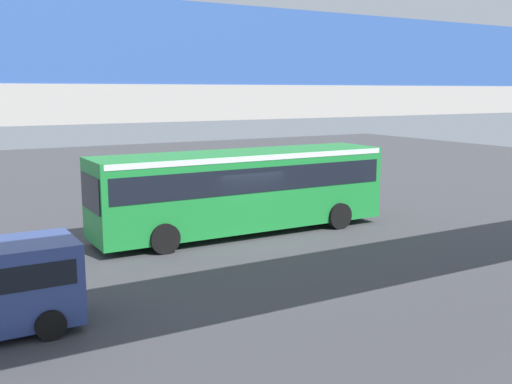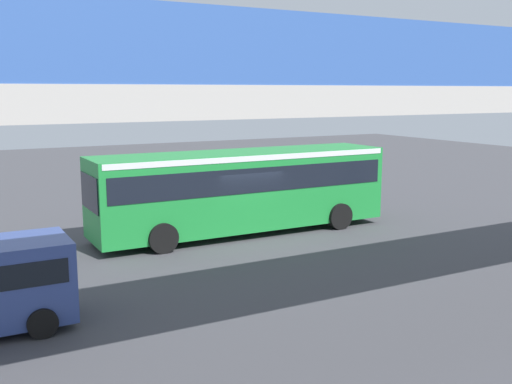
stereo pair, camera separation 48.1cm
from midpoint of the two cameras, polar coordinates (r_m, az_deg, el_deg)
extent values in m
plane|color=#424247|center=(22.40, -1.89, -4.30)|extent=(80.00, 80.00, 0.00)
cube|color=#1E8C38|center=(22.63, -1.93, 0.28)|extent=(11.50, 2.55, 2.86)
cube|color=black|center=(22.55, -1.93, 1.57)|extent=(11.04, 2.59, 0.90)
cube|color=white|center=(22.45, -1.94, 3.59)|extent=(11.27, 2.58, 0.20)
cube|color=black|center=(20.54, -16.27, -0.10)|extent=(0.04, 2.24, 1.20)
cylinder|color=black|center=(20.25, -9.44, -4.43)|extent=(1.04, 0.30, 1.04)
cylinder|color=black|center=(22.60, -11.73, -3.03)|extent=(1.04, 0.30, 1.04)
cylinder|color=black|center=(23.76, 7.42, -2.28)|extent=(1.04, 0.30, 1.04)
cylinder|color=black|center=(25.78, 3.98, -1.28)|extent=(1.04, 0.30, 1.04)
cylinder|color=black|center=(14.18, -20.07, -11.89)|extent=(0.68, 0.22, 0.68)
cylinder|color=black|center=(16.00, -21.31, -9.49)|extent=(0.68, 0.22, 0.68)
cylinder|color=#2D2D38|center=(26.23, 0.02, -1.28)|extent=(0.32, 0.32, 0.85)
cylinder|color=maroon|center=(26.09, 0.02, 0.39)|extent=(0.38, 0.38, 0.70)
sphere|color=tan|center=(26.02, 0.02, 1.44)|extent=(0.22, 0.22, 0.22)
cylinder|color=slate|center=(27.98, 3.06, 1.43)|extent=(0.08, 0.08, 2.80)
cube|color=yellow|center=(27.84, 3.08, 3.67)|extent=(0.04, 0.60, 0.60)
cube|color=silver|center=(29.22, 9.25, -1.11)|extent=(2.00, 0.20, 0.01)
cube|color=silver|center=(26.91, 2.62, -1.92)|extent=(2.00, 0.20, 0.01)
cube|color=silver|center=(25.03, -5.14, -2.84)|extent=(2.00, 0.20, 0.01)
cube|color=silver|center=(23.68, -13.97, -3.82)|extent=(2.00, 0.20, 0.01)
cube|color=silver|center=(22.95, -23.63, -4.78)|extent=(2.00, 0.20, 0.01)
cube|color=#B2ADA5|center=(13.60, 18.93, 8.48)|extent=(25.85, 2.60, 0.50)
cube|color=#3359A5|center=(14.47, 15.32, 11.87)|extent=(25.85, 0.08, 1.10)
camera|label=1|loc=(0.24, -90.61, -0.10)|focal=41.67mm
camera|label=2|loc=(0.24, 89.39, 0.10)|focal=41.67mm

